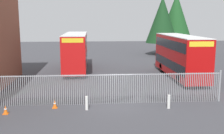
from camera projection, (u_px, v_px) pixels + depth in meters
ground_plane at (109, 80)px, 27.39m from camera, size 100.00×100.00×0.00m
palisade_fence at (107, 88)px, 19.28m from camera, size 16.94×0.14×2.35m
double_decker_bus_near_gate at (180, 55)px, 28.07m from camera, size 2.54×10.81×4.42m
double_decker_bus_behind_fence_left at (76, 50)px, 32.09m from camera, size 2.54×10.81×4.42m
bollard_near_left at (87, 103)px, 18.09m from camera, size 0.20×0.20×0.95m
bollard_center_front at (169, 102)px, 18.39m from camera, size 0.20×0.20×0.95m
traffic_cone_by_gate at (6, 110)px, 17.30m from camera, size 0.34×0.34×0.59m
traffic_cone_mid_forecourt at (55, 104)px, 18.47m from camera, size 0.34×0.34×0.59m
tree_tall_back at (162, 20)px, 45.65m from camera, size 5.47×5.47×9.96m
tree_short_side at (176, 16)px, 47.86m from camera, size 5.55×5.55×10.71m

